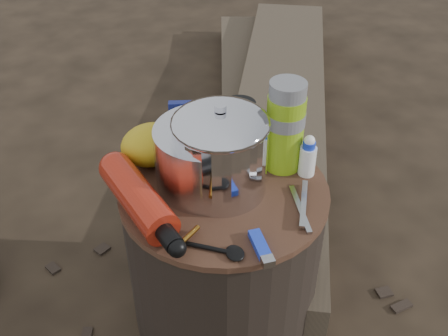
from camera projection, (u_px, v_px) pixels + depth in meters
name	position (u px, v px, depth m)	size (l,w,h in m)	color
ground	(224.00, 311.00, 1.44)	(60.00, 60.00, 0.00)	black
stump	(224.00, 256.00, 1.31)	(0.46, 0.46, 0.42)	black
log_main	(280.00, 117.00, 2.06)	(0.32, 1.92, 0.16)	#43382A
log_small	(248.00, 84.00, 2.33)	(0.23, 1.25, 0.10)	#43382A
foil_windscreen	(208.00, 157.00, 1.16)	(0.23, 0.23, 0.14)	silver
camping_pot	(221.00, 151.00, 1.13)	(0.20, 0.20, 0.20)	silver
fuel_bottle	(138.00, 198.00, 1.10)	(0.07, 0.31, 0.07)	#B12715
thermos	(285.00, 127.00, 1.19)	(0.08, 0.08, 0.21)	#86B717
travel_mug	(239.00, 123.00, 1.29)	(0.07, 0.07, 0.11)	black
stuff_sack	(151.00, 145.00, 1.23)	(0.14, 0.12, 0.10)	gold
food_pouch	(192.00, 128.00, 1.26)	(0.10, 0.02, 0.13)	navy
lighter	(260.00, 244.00, 1.04)	(0.02, 0.09, 0.02)	blue
pot_grabber	(300.00, 208.00, 1.12)	(0.04, 0.15, 0.01)	#A3A3A7
spork	(203.00, 246.00, 1.04)	(0.03, 0.14, 0.01)	black
squeeze_bottle	(308.00, 157.00, 1.20)	(0.04, 0.04, 0.09)	white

